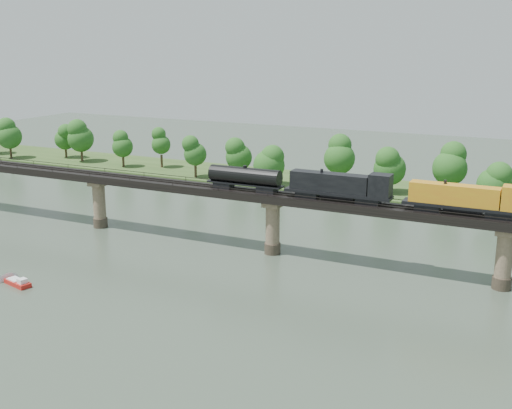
% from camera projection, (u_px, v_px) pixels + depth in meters
% --- Properties ---
extents(ground, '(400.00, 400.00, 0.00)m').
position_uv_depth(ground, '(187.00, 313.00, 92.80)').
color(ground, '#324033').
rests_on(ground, ground).
extents(far_bank, '(300.00, 24.00, 1.60)m').
position_uv_depth(far_bank, '(360.00, 189.00, 166.70)').
color(far_bank, '#2D481C').
rests_on(far_bank, ground).
extents(bridge, '(236.00, 30.00, 11.50)m').
position_uv_depth(bridge, '(273.00, 225.00, 117.60)').
color(bridge, '#473A2D').
rests_on(bridge, ground).
extents(bridge_superstructure, '(220.00, 4.90, 0.75)m').
position_uv_depth(bridge_superstructure, '(273.00, 192.00, 116.02)').
color(bridge_superstructure, black).
rests_on(bridge_superstructure, bridge).
extents(far_treeline, '(289.06, 17.54, 13.60)m').
position_uv_depth(far_treeline, '(325.00, 159.00, 164.27)').
color(far_treeline, '#382619').
rests_on(far_treeline, far_bank).
extents(freight_train, '(76.65, 2.99, 5.28)m').
position_uv_depth(freight_train, '(420.00, 194.00, 104.34)').
color(freight_train, black).
rests_on(freight_train, bridge).
extents(motorboat, '(5.52, 3.09, 1.46)m').
position_uv_depth(motorboat, '(18.00, 282.00, 103.35)').
color(motorboat, red).
rests_on(motorboat, ground).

